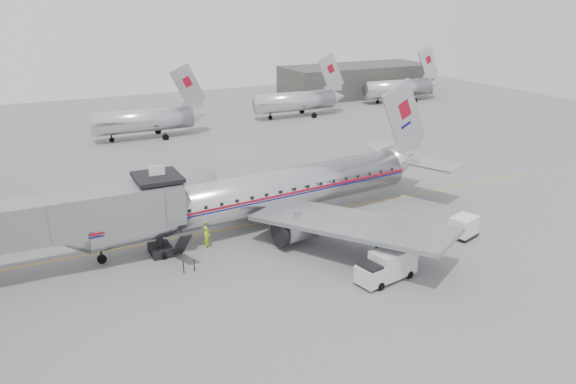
# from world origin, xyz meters

# --- Properties ---
(ground) EXTENTS (160.00, 160.00, 0.00)m
(ground) POSITION_xyz_m (0.00, 0.00, 0.00)
(ground) COLOR slate
(ground) RESTS_ON ground
(hangar) EXTENTS (30.00, 12.00, 6.00)m
(hangar) POSITION_xyz_m (45.00, 60.00, 3.00)
(hangar) COLOR #3D3A38
(hangar) RESTS_ON ground
(apron_line) EXTENTS (60.00, 0.15, 0.01)m
(apron_line) POSITION_xyz_m (3.00, 6.00, 0.01)
(apron_line) COLOR gold
(apron_line) RESTS_ON ground
(jet_bridge) EXTENTS (21.00, 6.20, 7.10)m
(jet_bridge) POSITION_xyz_m (-16.66, 3.67, 4.18)
(jet_bridge) COLOR slate
(jet_bridge) RESTS_ON ground
(distant_aircraft_near) EXTENTS (16.39, 3.20, 10.26)m
(distant_aircraft_near) POSITION_xyz_m (-1.79, 42.00, 2.73)
(distant_aircraft_near) COLOR silver
(distant_aircraft_near) RESTS_ON ground
(distant_aircraft_mid) EXTENTS (16.39, 3.20, 10.26)m
(distant_aircraft_mid) POSITION_xyz_m (24.21, 46.00, 2.73)
(distant_aircraft_mid) COLOR silver
(distant_aircraft_mid) RESTS_ON ground
(distant_aircraft_far) EXTENTS (16.39, 3.20, 10.26)m
(distant_aircraft_far) POSITION_xyz_m (48.21, 50.00, 2.73)
(distant_aircraft_far) COLOR silver
(distant_aircraft_far) RESTS_ON ground
(airliner) EXTENTS (37.17, 34.29, 11.77)m
(airliner) POSITION_xyz_m (0.82, 5.45, 2.96)
(airliner) COLOR silver
(airliner) RESTS_ON ground
(service_van) EXTENTS (4.90, 2.59, 2.19)m
(service_van) POSITION_xyz_m (4.12, -7.76, 1.15)
(service_van) COLOR silver
(service_van) RESTS_ON ground
(baggage_cart_navy) EXTENTS (2.39, 1.94, 1.72)m
(baggage_cart_navy) POSITION_xyz_m (6.00, -5.84, 0.91)
(baggage_cart_navy) COLOR #0D1935
(baggage_cart_navy) RESTS_ON ground
(baggage_cart_white) EXTENTS (2.75, 2.40, 1.82)m
(baggage_cart_white) POSITION_xyz_m (14.34, -4.41, 0.97)
(baggage_cart_white) COLOR white
(baggage_cart_white) RESTS_ON ground
(ramp_worker) EXTENTS (0.81, 0.80, 1.89)m
(ramp_worker) POSITION_xyz_m (-5.68, 3.00, 0.94)
(ramp_worker) COLOR #B2E21A
(ramp_worker) RESTS_ON ground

